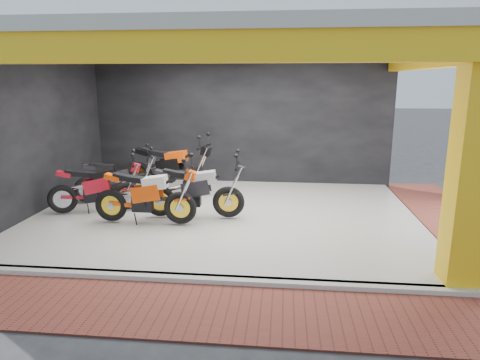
# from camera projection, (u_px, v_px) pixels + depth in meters

# --- Properties ---
(ground) EXTENTS (80.00, 80.00, 0.00)m
(ground) POSITION_uv_depth(u_px,v_px,m) (208.00, 255.00, 7.23)
(ground) COLOR #2D2D30
(ground) RESTS_ON ground
(showroom_floor) EXTENTS (8.00, 6.00, 0.10)m
(showroom_floor) POSITION_uv_depth(u_px,v_px,m) (225.00, 216.00, 9.16)
(showroom_floor) COLOR white
(showroom_floor) RESTS_ON ground
(showroom_ceiling) EXTENTS (8.40, 6.40, 0.20)m
(showroom_ceiling) POSITION_uv_depth(u_px,v_px,m) (223.00, 42.00, 8.35)
(showroom_ceiling) COLOR beige
(showroom_ceiling) RESTS_ON corner_column
(back_wall) EXTENTS (8.20, 0.20, 3.50)m
(back_wall) POSITION_uv_depth(u_px,v_px,m) (240.00, 122.00, 11.77)
(back_wall) COLOR black
(back_wall) RESTS_ON ground
(left_wall) EXTENTS (0.20, 6.20, 3.50)m
(left_wall) POSITION_uv_depth(u_px,v_px,m) (35.00, 134.00, 9.18)
(left_wall) COLOR black
(left_wall) RESTS_ON ground
(corner_column) EXTENTS (0.50, 0.50, 3.50)m
(corner_column) POSITION_uv_depth(u_px,v_px,m) (472.00, 167.00, 5.73)
(corner_column) COLOR yellow
(corner_column) RESTS_ON ground
(header_beam_front) EXTENTS (8.40, 0.30, 0.40)m
(header_beam_front) POSITION_uv_depth(u_px,v_px,m) (191.00, 47.00, 5.51)
(header_beam_front) COLOR yellow
(header_beam_front) RESTS_ON corner_column
(header_beam_right) EXTENTS (0.30, 6.40, 0.40)m
(header_beam_right) POSITION_uv_depth(u_px,v_px,m) (434.00, 57.00, 8.01)
(header_beam_right) COLOR yellow
(header_beam_right) RESTS_ON corner_column
(floor_kerb) EXTENTS (8.00, 0.20, 0.10)m
(floor_kerb) POSITION_uv_depth(u_px,v_px,m) (196.00, 279.00, 6.23)
(floor_kerb) COLOR white
(floor_kerb) RESTS_ON ground
(paver_front) EXTENTS (9.00, 1.40, 0.03)m
(paver_front) POSITION_uv_depth(u_px,v_px,m) (184.00, 309.00, 5.49)
(paver_front) COLOR brown
(paver_front) RESTS_ON ground
(paver_right) EXTENTS (1.40, 7.00, 0.03)m
(paver_right) POSITION_uv_depth(u_px,v_px,m) (459.00, 225.00, 8.68)
(paver_right) COLOR brown
(paver_right) RESTS_ON ground
(moto_hero) EXTENTS (2.19, 0.84, 1.33)m
(moto_hero) POSITION_uv_depth(u_px,v_px,m) (180.00, 192.00, 8.27)
(moto_hero) COLOR #E64609
(moto_hero) RESTS_ON showroom_floor
(moto_row_a) EXTENTS (2.23, 0.92, 1.34)m
(moto_row_a) POSITION_uv_depth(u_px,v_px,m) (228.00, 187.00, 8.67)
(moto_row_a) COLOR black
(moto_row_a) RESTS_ON showroom_floor
(moto_row_b) EXTENTS (2.19, 1.36, 1.25)m
(moto_row_b) POSITION_uv_depth(u_px,v_px,m) (127.00, 182.00, 9.24)
(moto_row_b) COLOR #B01222
(moto_row_b) RESTS_ON showroom_floor
(moto_row_c) EXTENTS (2.52, 1.27, 1.47)m
(moto_row_c) POSITION_uv_depth(u_px,v_px,m) (197.00, 166.00, 10.46)
(moto_row_c) COLOR black
(moto_row_c) RESTS_ON showroom_floor
(moto_row_d) EXTENTS (2.12, 1.60, 1.22)m
(moto_row_d) POSITION_uv_depth(u_px,v_px,m) (143.00, 173.00, 10.26)
(moto_row_d) COLOR black
(moto_row_d) RESTS_ON showroom_floor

